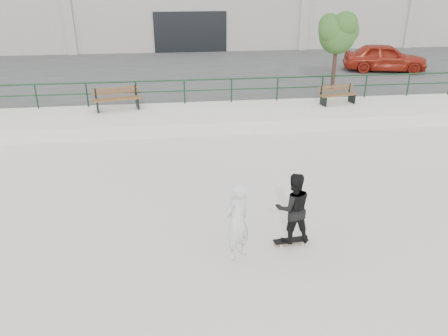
{
  "coord_description": "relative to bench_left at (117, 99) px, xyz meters",
  "views": [
    {
      "loc": [
        -1.61,
        -7.34,
        5.6
      ],
      "look_at": [
        -0.43,
        2.0,
        1.37
      ],
      "focal_mm": 35.0,
      "sensor_mm": 36.0,
      "label": 1
    }
  ],
  "objects": [
    {
      "name": "ground",
      "position": [
        3.75,
        -10.27,
        -0.94
      ],
      "size": [
        120.0,
        120.0,
        0.0
      ],
      "primitive_type": "plane",
      "color": "beige",
      "rests_on": "ground"
    },
    {
      "name": "ledge",
      "position": [
        3.75,
        -0.77,
        -0.69
      ],
      "size": [
        30.0,
        3.0,
        0.5
      ],
      "primitive_type": "cube",
      "color": "silver",
      "rests_on": "ground"
    },
    {
      "name": "parking_strip",
      "position": [
        3.75,
        7.73,
        -0.69
      ],
      "size": [
        60.0,
        14.0,
        0.5
      ],
      "primitive_type": "cube",
      "color": "#3D3D3D",
      "rests_on": "ground"
    },
    {
      "name": "railing",
      "position": [
        3.75,
        0.53,
        0.31
      ],
      "size": [
        28.0,
        0.06,
        1.03
      ],
      "color": "#13361D",
      "rests_on": "ledge"
    },
    {
      "name": "bench_left",
      "position": [
        0.0,
        0.0,
        0.0
      ],
      "size": [
        1.98,
        0.94,
        0.88
      ],
      "rotation": [
        0.0,
        0.0,
        0.21
      ],
      "color": "#4D331A",
      "rests_on": "ledge"
    },
    {
      "name": "bench_right",
      "position": [
        9.15,
        -0.29,
        -0.05
      ],
      "size": [
        1.73,
        0.82,
        0.77
      ],
      "rotation": [
        0.0,
        0.0,
        0.21
      ],
      "color": "#4D331A",
      "rests_on": "ledge"
    },
    {
      "name": "tree",
      "position": [
        9.76,
        1.91,
        2.25
      ],
      "size": [
        2.02,
        1.79,
        3.58
      ],
      "color": "#472E23",
      "rests_on": "parking_strip"
    },
    {
      "name": "red_car",
      "position": [
        14.18,
        5.87,
        0.33
      ],
      "size": [
        4.78,
        2.89,
        1.52
      ],
      "primitive_type": "imported",
      "rotation": [
        0.0,
        0.0,
        1.31
      ],
      "color": "maroon",
      "rests_on": "parking_strip"
    },
    {
      "name": "skateboard",
      "position": [
        4.68,
        -9.55,
        -0.86
      ],
      "size": [
        0.8,
        0.28,
        0.09
      ],
      "rotation": [
        0.0,
        0.0,
        0.1
      ],
      "color": "black",
      "rests_on": "ground"
    },
    {
      "name": "standing_skater",
      "position": [
        4.68,
        -9.55,
        -0.02
      ],
      "size": [
        0.8,
        0.63,
        1.64
      ],
      "primitive_type": "imported",
      "rotation": [
        0.0,
        0.0,
        3.15
      ],
      "color": "black",
      "rests_on": "skateboard"
    },
    {
      "name": "seated_skater",
      "position": [
        3.38,
        -9.9,
        -0.05
      ],
      "size": [
        0.77,
        0.72,
        1.78
      ],
      "primitive_type": "imported",
      "rotation": [
        0.0,
        0.0,
        3.75
      ],
      "color": "silver",
      "rests_on": "ground"
    }
  ]
}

